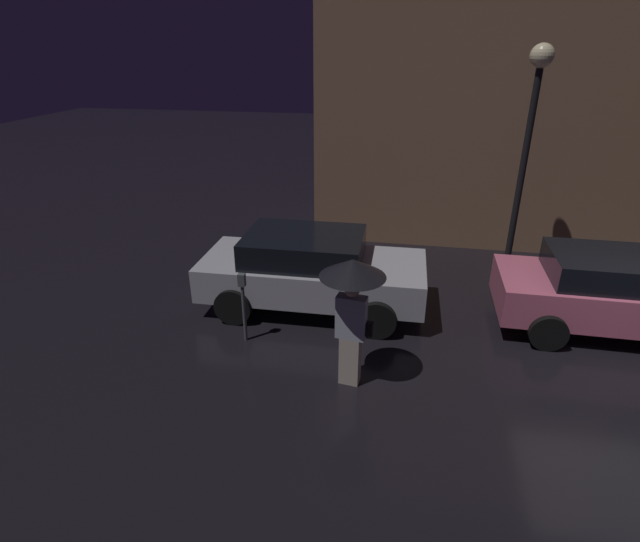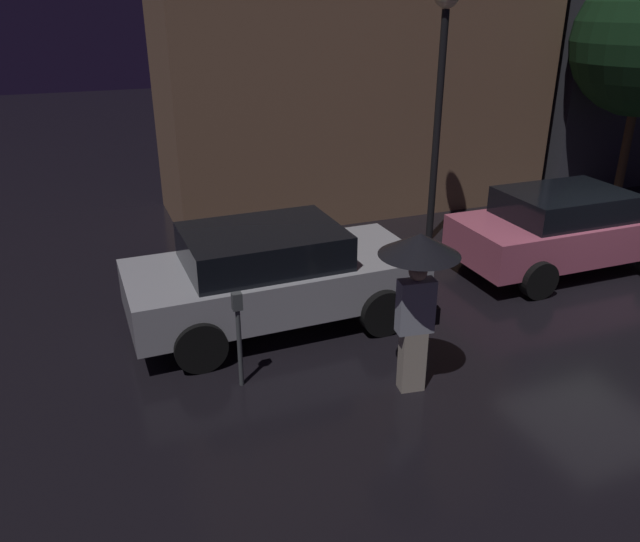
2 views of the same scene
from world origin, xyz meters
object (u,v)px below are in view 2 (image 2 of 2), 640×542
pedestrian_with_umbrella (418,273)px  parked_car_silver (272,274)px  parked_car_pink (566,228)px  street_lamp_near (442,63)px  parking_meter (239,329)px

pedestrian_with_umbrella → parked_car_silver: bearing=123.2°
parked_car_pink → street_lamp_near: 3.75m
parked_car_pink → parking_meter: bearing=-166.0°
pedestrian_with_umbrella → parking_meter: bearing=164.8°
parked_car_silver → parked_car_pink: (5.52, 0.09, -0.03)m
parked_car_pink → pedestrian_with_umbrella: bearing=-151.2°
parked_car_silver → street_lamp_near: street_lamp_near is taller
parked_car_silver → pedestrian_with_umbrella: 2.67m
parked_car_pink → pedestrian_with_umbrella: pedestrian_with_umbrella is taller
pedestrian_with_umbrella → parking_meter: 2.29m
pedestrian_with_umbrella → parking_meter: (-1.97, 0.85, -0.79)m
parking_meter → parked_car_pink: bearing=13.6°
parked_car_pink → pedestrian_with_umbrella: size_ratio=1.97×
parked_car_pink → street_lamp_near: bearing=124.1°
parked_car_silver → parking_meter: 1.71m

